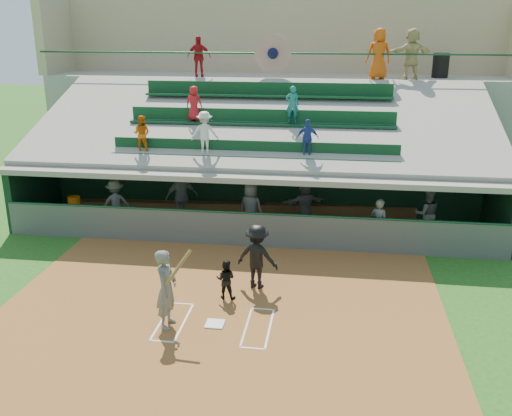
# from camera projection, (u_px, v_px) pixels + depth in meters

# --- Properties ---
(ground) EXTENTS (100.00, 100.00, 0.00)m
(ground) POSITION_uv_depth(u_px,v_px,m) (215.00, 325.00, 13.45)
(ground) COLOR #1E5116
(ground) RESTS_ON ground
(dirt_slab) EXTENTS (11.00, 9.00, 0.02)m
(dirt_slab) POSITION_uv_depth(u_px,v_px,m) (219.00, 314.00, 13.92)
(dirt_slab) COLOR brown
(dirt_slab) RESTS_ON ground
(home_plate) EXTENTS (0.43, 0.43, 0.03)m
(home_plate) POSITION_uv_depth(u_px,v_px,m) (215.00, 324.00, 13.44)
(home_plate) COLOR silver
(home_plate) RESTS_ON dirt_slab
(batters_box_chalk) EXTENTS (2.65, 1.85, 0.01)m
(batters_box_chalk) POSITION_uv_depth(u_px,v_px,m) (215.00, 324.00, 13.44)
(batters_box_chalk) COLOR white
(batters_box_chalk) RESTS_ON dirt_slab
(dugout_floor) EXTENTS (16.00, 3.50, 0.04)m
(dugout_floor) POSITION_uv_depth(u_px,v_px,m) (255.00, 227.00, 19.80)
(dugout_floor) COLOR #99988B
(dugout_floor) RESTS_ON ground
(concourse_slab) EXTENTS (20.00, 3.00, 4.60)m
(concourse_slab) POSITION_uv_depth(u_px,v_px,m) (276.00, 128.00, 25.44)
(concourse_slab) COLOR gray
(concourse_slab) RESTS_ON ground
(grandstand) EXTENTS (20.40, 10.40, 7.80)m
(grandstand) POSITION_uv_depth(u_px,v_px,m) (268.00, 142.00, 22.64)
(grandstand) COLOR #525752
(grandstand) RESTS_ON ground
(batter_at_plate) EXTENTS (0.88, 0.78, 1.95)m
(batter_at_plate) POSITION_uv_depth(u_px,v_px,m) (167.00, 289.00, 13.09)
(batter_at_plate) COLOR #545652
(batter_at_plate) RESTS_ON dirt_slab
(catcher) EXTENTS (0.52, 0.42, 1.04)m
(catcher) POSITION_uv_depth(u_px,v_px,m) (226.00, 279.00, 14.58)
(catcher) COLOR black
(catcher) RESTS_ON dirt_slab
(home_umpire) EXTENTS (1.25, 0.89, 1.75)m
(home_umpire) POSITION_uv_depth(u_px,v_px,m) (257.00, 256.00, 15.10)
(home_umpire) COLOR black
(home_umpire) RESTS_ON dirt_slab
(dugout_bench) EXTENTS (13.88, 1.53, 0.42)m
(dugout_bench) POSITION_uv_depth(u_px,v_px,m) (254.00, 209.00, 21.03)
(dugout_bench) COLOR brown
(dugout_bench) RESTS_ON dugout_floor
(white_table) EXTENTS (0.84, 0.71, 0.63)m
(white_table) POSITION_uv_depth(u_px,v_px,m) (77.00, 217.00, 19.82)
(white_table) COLOR white
(white_table) RESTS_ON dugout_floor
(water_cooler) EXTENTS (0.42, 0.42, 0.42)m
(water_cooler) POSITION_uv_depth(u_px,v_px,m) (74.00, 203.00, 19.65)
(water_cooler) COLOR orange
(water_cooler) RESTS_ON white_table
(dugout_player_a) EXTENTS (1.23, 1.00, 1.65)m
(dugout_player_a) POSITION_uv_depth(u_px,v_px,m) (116.00, 203.00, 19.61)
(dugout_player_a) COLOR #565954
(dugout_player_a) RESTS_ON dugout_floor
(dugout_player_b) EXTENTS (1.23, 0.99, 1.96)m
(dugout_player_b) POSITION_uv_depth(u_px,v_px,m) (182.00, 197.00, 19.78)
(dugout_player_b) COLOR #5E605A
(dugout_player_b) RESTS_ON dugout_floor
(dugout_player_c) EXTENTS (0.97, 0.78, 1.73)m
(dugout_player_c) POSITION_uv_depth(u_px,v_px,m) (251.00, 208.00, 18.99)
(dugout_player_c) COLOR #535651
(dugout_player_c) RESTS_ON dugout_floor
(dugout_player_d) EXTENTS (1.63, 1.16, 1.70)m
(dugout_player_d) POSITION_uv_depth(u_px,v_px,m) (305.00, 204.00, 19.48)
(dugout_player_d) COLOR #575A55
(dugout_player_d) RESTS_ON dugout_floor
(dugout_player_e) EXTENTS (0.70, 0.64, 1.60)m
(dugout_player_e) POSITION_uv_depth(u_px,v_px,m) (379.00, 223.00, 17.74)
(dugout_player_e) COLOR #535450
(dugout_player_e) RESTS_ON dugout_floor
(dugout_player_f) EXTENTS (0.84, 0.68, 1.66)m
(dugout_player_f) POSITION_uv_depth(u_px,v_px,m) (427.00, 214.00, 18.52)
(dugout_player_f) COLOR #60635D
(dugout_player_f) RESTS_ON dugout_floor
(trash_bin) EXTENTS (0.66, 0.66, 0.99)m
(trash_bin) POSITION_uv_depth(u_px,v_px,m) (441.00, 65.00, 23.50)
(trash_bin) COLOR black
(trash_bin) RESTS_ON concourse_slab
(concourse_staff_a) EXTENTS (1.02, 0.54, 1.66)m
(concourse_staff_a) POSITION_uv_depth(u_px,v_px,m) (199.00, 57.00, 23.70)
(concourse_staff_a) COLOR #A51217
(concourse_staff_a) RESTS_ON concourse_slab
(concourse_staff_b) EXTENTS (1.07, 0.79, 2.00)m
(concourse_staff_b) POSITION_uv_depth(u_px,v_px,m) (379.00, 54.00, 22.58)
(concourse_staff_b) COLOR #C94A0B
(concourse_staff_b) RESTS_ON concourse_slab
(concourse_staff_c) EXTENTS (1.94, 1.28, 2.00)m
(concourse_staff_c) POSITION_uv_depth(u_px,v_px,m) (411.00, 54.00, 22.64)
(concourse_staff_c) COLOR tan
(concourse_staff_c) RESTS_ON concourse_slab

